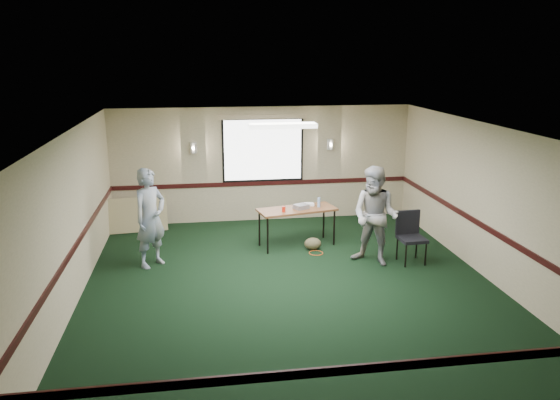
{
  "coord_description": "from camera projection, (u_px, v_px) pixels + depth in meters",
  "views": [
    {
      "loc": [
        -1.48,
        -8.51,
        3.86
      ],
      "look_at": [
        0.0,
        1.3,
        1.2
      ],
      "focal_mm": 35.0,
      "sensor_mm": 36.0,
      "label": 1
    }
  ],
  "objects": [
    {
      "name": "water_bottle",
      "position": [
        319.0,
        202.0,
        11.27
      ],
      "size": [
        0.06,
        0.06,
        0.2
      ],
      "primitive_type": "cylinder",
      "color": "#84A8D8",
      "rests_on": "folding_table"
    },
    {
      "name": "cable_coil",
      "position": [
        316.0,
        253.0,
        10.92
      ],
      "size": [
        0.32,
        0.32,
        0.01
      ],
      "primitive_type": "torus",
      "rotation": [
        0.0,
        0.0,
        0.11
      ],
      "color": "#E2571C",
      "rests_on": "ground"
    },
    {
      "name": "folding_table",
      "position": [
        297.0,
        211.0,
        11.19
      ],
      "size": [
        1.69,
        0.96,
        0.8
      ],
      "rotation": [
        0.0,
        0.0,
        0.21
      ],
      "color": "brown",
      "rests_on": "ground"
    },
    {
      "name": "game_console",
      "position": [
        309.0,
        204.0,
        11.41
      ],
      "size": [
        0.2,
        0.16,
        0.05
      ],
      "primitive_type": "cube",
      "rotation": [
        0.0,
        0.0,
        -0.04
      ],
      "color": "white",
      "rests_on": "folding_table"
    },
    {
      "name": "person_right",
      "position": [
        375.0,
        216.0,
        10.16
      ],
      "size": [
        1.16,
        1.13,
        1.88
      ],
      "primitive_type": "imported",
      "rotation": [
        0.0,
        0.0,
        -0.7
      ],
      "color": "#7588B6",
      "rests_on": "ground"
    },
    {
      "name": "conference_chair",
      "position": [
        410.0,
        233.0,
        10.39
      ],
      "size": [
        0.5,
        0.52,
        0.98
      ],
      "rotation": [
        0.0,
        0.0,
        0.05
      ],
      "color": "black",
      "rests_on": "ground"
    },
    {
      "name": "projector",
      "position": [
        301.0,
        207.0,
        11.16
      ],
      "size": [
        0.34,
        0.32,
        0.09
      ],
      "primitive_type": "cube",
      "rotation": [
        0.0,
        0.0,
        0.47
      ],
      "color": "gray",
      "rests_on": "folding_table"
    },
    {
      "name": "folded_table",
      "position": [
        132.0,
        215.0,
        12.15
      ],
      "size": [
        1.53,
        0.39,
        0.78
      ],
      "primitive_type": "cube",
      "rotation": [
        -0.21,
        0.0,
        0.11
      ],
      "color": "tan",
      "rests_on": "ground"
    },
    {
      "name": "duffel_bag",
      "position": [
        313.0,
        244.0,
        11.11
      ],
      "size": [
        0.35,
        0.27,
        0.25
      ],
      "primitive_type": "ellipsoid",
      "rotation": [
        0.0,
        0.0,
        -0.02
      ],
      "color": "brown",
      "rests_on": "ground"
    },
    {
      "name": "red_cup",
      "position": [
        284.0,
        209.0,
        10.94
      ],
      "size": [
        0.07,
        0.07,
        0.11
      ],
      "primitive_type": "cylinder",
      "color": "red",
      "rests_on": "folding_table"
    },
    {
      "name": "ground",
      "position": [
        291.0,
        287.0,
        9.35
      ],
      "size": [
        8.0,
        8.0,
        0.0
      ],
      "primitive_type": "plane",
      "color": "black",
      "rests_on": "ground"
    },
    {
      "name": "room_shell",
      "position": [
        274.0,
        171.0,
        10.97
      ],
      "size": [
        8.0,
        8.02,
        8.0
      ],
      "color": "tan",
      "rests_on": "ground"
    },
    {
      "name": "person_left",
      "position": [
        150.0,
        218.0,
        10.07
      ],
      "size": [
        0.8,
        0.8,
        1.87
      ],
      "primitive_type": "imported",
      "rotation": [
        0.0,
        0.0,
        0.78
      ],
      "color": "#445F97",
      "rests_on": "ground"
    }
  ]
}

